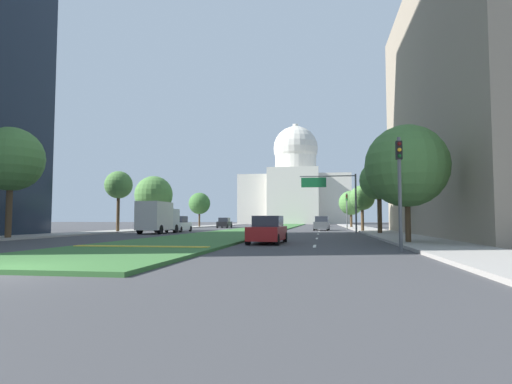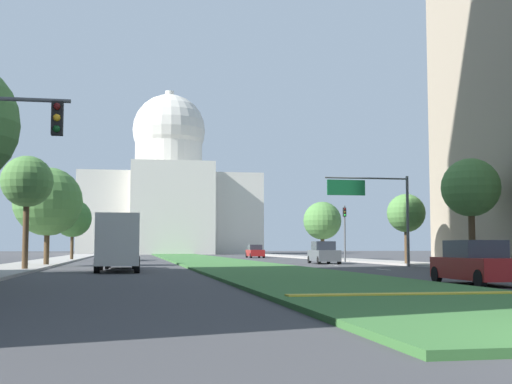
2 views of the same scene
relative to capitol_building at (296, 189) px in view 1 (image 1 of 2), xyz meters
The scene contains 25 objects.
ground_plane 64.74m from the capitol_building, 90.00° to the right, with size 283.89×283.89×0.00m, color #3D3D3F.
grass_median 71.09m from the capitol_building, 90.00° to the right, with size 7.45×116.14×0.14m, color #386B33.
median_curb_nose 119.56m from the capitol_building, 90.00° to the right, with size 6.70×0.50×0.04m, color gold.
lane_dashes_right 97.31m from the capitol_building, 85.17° to the right, with size 0.16×38.21×0.01m.
sidewalk_left 78.82m from the capitol_building, 100.76° to the right, with size 4.00×116.14×0.15m, color #9E9991.
sidewalk_right 78.82m from the capitol_building, 79.24° to the right, with size 4.00×116.14×0.15m, color #9E9991.
midrise_block_right 103.66m from the capitol_building, 76.71° to the right, with size 14.55×32.01×23.01m, color gray.
capitol_building is the anchor object (origin of this frame).
traffic_light_near_right 119.17m from the capitol_building, 84.18° to the right, with size 0.28×0.35×5.20m.
traffic_light_far_right 77.74m from the capitol_building, 81.02° to the right, with size 0.28×0.35×5.20m.
overhead_guide_sign 91.19m from the capitol_building, 83.76° to the right, with size 6.26×0.20×6.50m.
street_tree_left_near 112.10m from the capitol_building, 96.97° to the right, with size 4.61×4.61×8.09m.
street_tree_right_near 113.74m from the capitol_building, 83.20° to the right, with size 4.79×4.79×6.94m.
street_tree_left_mid 96.48m from the capitol_building, 97.96° to the right, with size 3.00×3.00×6.70m.
street_tree_right_mid 97.61m from the capitol_building, 81.73° to the right, with size 3.74×3.74×7.06m.
street_tree_left_far 87.10m from the capitol_building, 98.79° to the right, with size 4.94×4.94×7.13m.
street_tree_right_far 89.31m from the capitol_building, 81.50° to the right, with size 2.90×2.90×5.41m.
street_tree_left_distant 66.81m from the capitol_building, 101.49° to the right, with size 3.86×3.86×6.24m.
street_tree_right_distant 65.89m from the capitol_building, 78.14° to the right, with size 4.19×4.19×6.38m.
sedan_lead_stopped 113.56m from the capitol_building, 87.30° to the right, with size 2.02×4.58×1.66m.
sedan_midblock 92.01m from the capitol_building, 94.99° to the right, with size 1.90×4.33×1.82m.
sedan_distant 82.83m from the capitol_building, 84.08° to the right, with size 2.15×4.73×1.86m.
sedan_far_horizon 68.98m from the capitol_building, 96.74° to the right, with size 1.95×4.33×1.74m.
sedan_very_far 53.41m from the capitol_building, 81.02° to the right, with size 1.93×4.48×1.66m.
box_truck_delivery 97.97m from the capitol_building, 94.73° to the right, with size 2.40×6.40×3.20m.
Camera 1 is at (8.57, -9.87, 1.44)m, focal length 29.55 mm.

